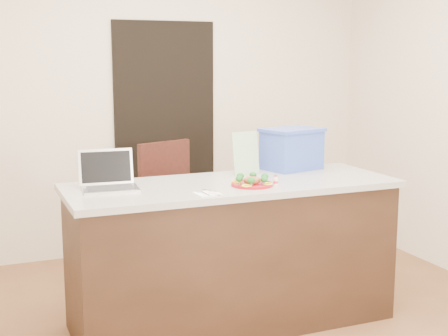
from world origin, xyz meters
name	(u,v)px	position (x,y,z in m)	size (l,w,h in m)	color
room_shell	(250,69)	(0.00, 0.00, 1.62)	(4.00, 4.00, 4.00)	white
doorway	(165,137)	(0.10, 1.98, 1.00)	(0.90, 0.02, 2.00)	black
island	(232,253)	(0.00, 0.25, 0.46)	(2.06, 0.76, 0.92)	black
plate	(252,184)	(0.07, 0.11, 0.93)	(0.25, 0.25, 0.02)	maroon
meatballs	(252,180)	(0.07, 0.11, 0.95)	(0.10, 0.10, 0.04)	brown
broccoli	(252,178)	(0.07, 0.11, 0.97)	(0.22, 0.20, 0.04)	#134718
pepper_rings	(252,183)	(0.07, 0.11, 0.94)	(0.20, 0.20, 0.01)	yellow
napkin	(207,194)	(-0.27, -0.01, 0.92)	(0.13, 0.13, 0.01)	white
fork	(204,193)	(-0.29, -0.01, 0.93)	(0.03, 0.14, 0.00)	silver
knife	(213,193)	(-0.24, -0.03, 0.93)	(0.07, 0.17, 0.01)	white
yogurt_bottle	(276,181)	(0.21, 0.06, 0.95)	(0.03, 0.03, 0.06)	silver
laptop	(108,178)	(-0.75, 0.35, 0.98)	(0.34, 0.28, 0.23)	silver
leaflet	(246,153)	(0.19, 0.47, 1.06)	(0.20, 0.00, 0.28)	silver
blue_box	(292,149)	(0.57, 0.53, 1.06)	(0.45, 0.37, 0.29)	#304AAE
chair	(169,203)	(-0.12, 1.17, 0.60)	(0.60, 0.61, 1.06)	#381610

